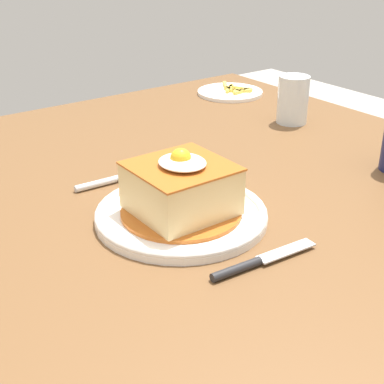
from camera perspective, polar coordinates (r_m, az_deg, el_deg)
The scene contains 7 objects.
dining_table at distance 0.98m, azimuth 4.41°, elevation -5.20°, with size 1.26×1.04×0.77m.
main_plate at distance 0.84m, azimuth -1.11°, elevation -2.26°, with size 0.26×0.26×0.02m.
sandwich_meal at distance 0.82m, azimuth -1.12°, elevation 0.25°, with size 0.18×0.18×0.10m.
fork at distance 0.96m, azimuth -8.65°, elevation 1.10°, with size 0.02×0.14×0.01m.
knife at distance 0.73m, azimuth 6.07°, elevation -7.30°, with size 0.03×0.17×0.01m.
drinking_glass at distance 1.27m, azimuth 10.24°, elevation 8.95°, with size 0.07×0.07×0.10m.
side_plate_fries at distance 1.49m, azimuth 3.96°, elevation 10.15°, with size 0.17×0.17×0.02m.
Camera 1 is at (0.64, -0.56, 1.17)m, focal length 52.22 mm.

